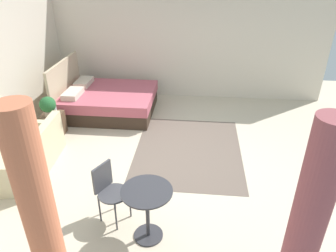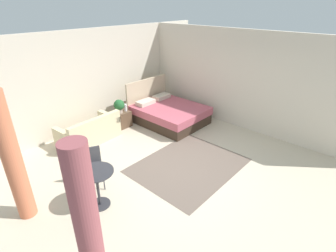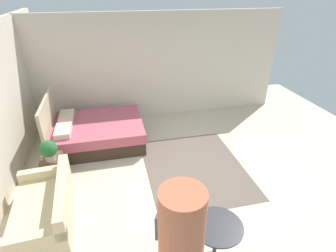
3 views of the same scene
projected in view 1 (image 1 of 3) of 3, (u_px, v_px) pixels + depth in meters
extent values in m
cube|color=beige|center=(179.00, 160.00, 5.60)|extent=(9.03, 9.65, 0.02)
cube|color=beige|center=(188.00, 42.00, 7.59)|extent=(0.12, 6.65, 2.76)
cube|color=#66564C|center=(188.00, 150.00, 5.87)|extent=(2.43, 1.95, 0.01)
cube|color=#38281E|center=(110.00, 106.00, 7.25)|extent=(1.63, 1.97, 0.30)
cube|color=#B25160|center=(109.00, 96.00, 7.12)|extent=(1.67, 2.01, 0.22)
cube|color=tan|center=(65.00, 87.00, 7.13)|extent=(1.68, 0.06, 1.19)
cube|color=beige|center=(73.00, 94.00, 6.79)|extent=(0.58, 0.32, 0.12)
cube|color=beige|center=(84.00, 82.00, 7.42)|extent=(0.58, 0.32, 0.12)
cube|color=beige|center=(25.00, 159.00, 5.27)|extent=(1.60, 0.92, 0.39)
cube|color=beige|center=(41.00, 141.00, 5.08)|extent=(1.56, 0.24, 0.35)
cube|color=beige|center=(39.00, 125.00, 5.76)|extent=(0.19, 0.83, 0.16)
cube|color=beige|center=(0.00, 171.00, 4.51)|extent=(0.19, 0.83, 0.16)
cube|color=brown|center=(53.00, 125.00, 6.26)|extent=(0.43, 0.37, 0.48)
cylinder|color=tan|center=(49.00, 114.00, 6.03)|extent=(0.17, 0.17, 0.12)
sphere|color=#235B2D|center=(48.00, 105.00, 5.94)|extent=(0.31, 0.31, 0.31)
cylinder|color=silver|center=(54.00, 107.00, 6.20)|extent=(0.08, 0.08, 0.21)
cylinder|color=#2D2D33|center=(148.00, 235.00, 4.06)|extent=(0.38, 0.38, 0.02)
cylinder|color=#2D2D33|center=(148.00, 215.00, 3.89)|extent=(0.05, 0.05, 0.73)
cylinder|color=#2D2D33|center=(147.00, 191.00, 3.71)|extent=(0.63, 0.63, 0.02)
cylinder|color=#3F3F44|center=(116.00, 217.00, 4.05)|extent=(0.02, 0.02, 0.43)
cylinder|color=#3F3F44|center=(130.00, 204.00, 4.26)|extent=(0.02, 0.02, 0.43)
cylinder|color=#3F3F44|center=(100.00, 209.00, 4.19)|extent=(0.02, 0.02, 0.43)
cylinder|color=#3F3F44|center=(114.00, 197.00, 4.40)|extent=(0.02, 0.02, 0.43)
cylinder|color=#3F3F44|center=(114.00, 194.00, 4.12)|extent=(0.56, 0.56, 0.02)
cube|color=#3F3F44|center=(102.00, 177.00, 4.11)|extent=(0.31, 0.18, 0.38)
cylinder|color=#994C51|center=(302.00, 243.00, 2.53)|extent=(0.27, 0.27, 2.29)
cylinder|color=#D1704C|center=(42.00, 223.00, 2.72)|extent=(0.29, 0.29, 2.29)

